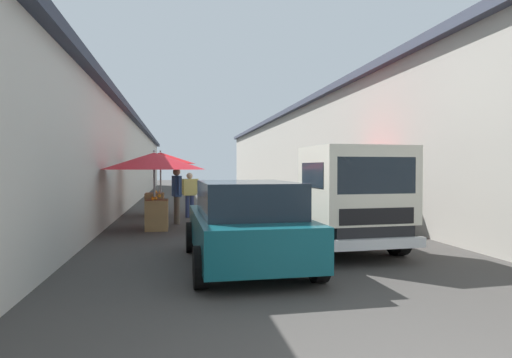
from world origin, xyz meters
TOP-DOWN VIEW (x-y plane):
  - ground at (13.50, 0.00)m, footprint 90.00×90.00m
  - building_left_whitewash at (15.75, 7.41)m, footprint 49.80×7.50m
  - building_right_concrete at (15.75, -7.41)m, footprint 49.80×7.50m
  - fruit_stall_mid_lane at (13.14, 2.56)m, footprint 2.47×2.47m
  - fruit_stall_near_left at (9.53, 2.56)m, footprint 2.77×2.77m
  - fruit_stall_far_right at (9.23, -2.93)m, footprint 2.40×2.40m
  - hatchback_car at (4.86, 0.79)m, footprint 3.94×1.97m
  - delivery_truck at (5.81, -1.31)m, footprint 5.01×2.19m
  - vendor_by_crates at (12.33, 1.54)m, footprint 0.26×0.61m
  - vendor_in_shade at (10.69, 1.97)m, footprint 0.65×0.30m

SIDE VIEW (x-z plane):
  - ground at x=13.50m, z-range 0.00..0.00m
  - hatchback_car at x=4.86m, z-range 0.01..1.46m
  - vendor_by_crates at x=12.33m, z-range 0.10..1.62m
  - vendor_in_shade at x=10.69m, z-range 0.14..1.81m
  - delivery_truck at x=5.81m, z-range 0.00..2.08m
  - fruit_stall_near_left at x=9.53m, z-range 0.63..2.81m
  - fruit_stall_far_right at x=9.23m, z-range 0.60..2.93m
  - fruit_stall_mid_lane at x=13.14m, z-range 0.62..2.93m
  - building_left_whitewash at x=15.75m, z-range 0.01..4.02m
  - building_right_concrete at x=15.75m, z-range 0.01..4.82m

